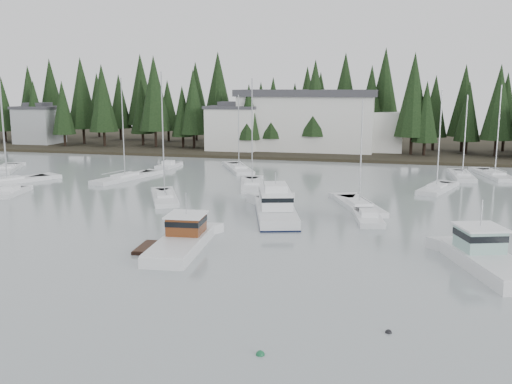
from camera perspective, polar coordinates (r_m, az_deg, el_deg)
ground at (r=27.13m, az=-13.12°, el=-16.22°), size 260.00×260.00×0.00m
far_shore_land at (r=119.56m, az=8.57°, el=4.66°), size 240.00×54.00×1.00m
conifer_treeline at (r=108.68m, az=7.99°, el=4.09°), size 200.00×22.00×20.00m
house_west at (r=104.90m, az=-2.25°, el=6.50°), size 9.54×7.42×8.75m
house_far_west at (r=125.11m, az=-20.89°, el=6.37°), size 8.48×7.42×8.25m
harbor_inn at (r=104.93m, az=6.24°, el=7.07°), size 29.50×11.50×10.90m
lobster_boat_brown at (r=43.39m, az=-7.56°, el=-5.00°), size 5.36×9.58×4.61m
cabin_cruiser_center at (r=53.35m, az=1.97°, el=-1.75°), size 6.49×11.71×4.81m
lobster_boat_teal at (r=41.38m, az=22.19°, el=-6.37°), size 6.01×9.70×5.09m
sailboat_0 at (r=76.68m, az=-12.95°, el=1.28°), size 5.05×11.09×13.65m
sailboat_1 at (r=83.42m, az=22.76°, el=1.46°), size 4.68×9.88×12.77m
sailboat_2 at (r=90.22m, az=-23.64°, el=2.03°), size 5.96×8.85×13.36m
sailboat_3 at (r=58.22m, az=10.28°, el=-1.54°), size 6.07×9.83×11.38m
sailboat_6 at (r=78.28m, az=-23.60°, el=0.84°), size 7.30×10.66×12.60m
sailboat_7 at (r=82.96m, az=-1.72°, el=2.23°), size 6.99×10.48×11.39m
sailboat_8 at (r=69.21m, az=-0.39°, el=0.57°), size 5.05×9.91×13.53m
sailboat_9 at (r=62.11m, az=-9.11°, el=-0.71°), size 6.20×9.15×14.09m
sailboat_10 at (r=70.02m, az=17.60°, el=0.19°), size 5.09×8.54×12.16m
sailboat_12 at (r=80.93m, az=19.93°, el=1.39°), size 2.86×8.82×11.49m
runabout_0 at (r=70.06m, az=-23.29°, el=-0.13°), size 3.22×5.97×1.42m
runabout_1 at (r=52.84m, az=11.17°, el=-2.72°), size 3.32×6.43×1.42m
runabout_3 at (r=86.80m, az=-8.74°, el=2.53°), size 2.46×5.14×1.42m
mooring_buoy_green at (r=27.09m, az=0.43°, el=-15.97°), size 0.42×0.42×0.42m
mooring_buoy_dark at (r=29.96m, az=13.10°, el=-13.55°), size 0.35×0.35×0.35m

